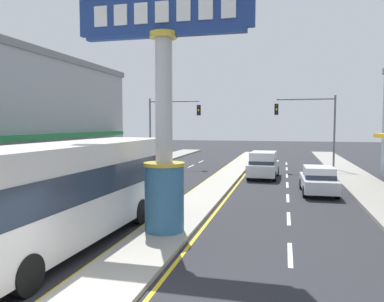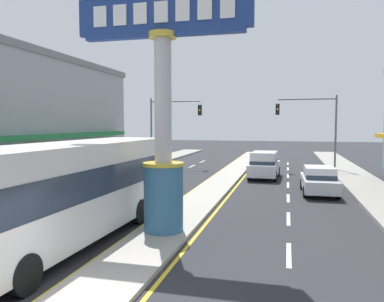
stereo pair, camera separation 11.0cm
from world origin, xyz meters
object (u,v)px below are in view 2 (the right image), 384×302
Objects in this scene: traffic_light_right_side at (313,119)px; pedestrian_near_kerb at (8,183)px; district_sign at (163,125)px; traffic_light_left_side at (169,120)px; bus_near_right_lane at (68,187)px; sedan_far_right_lane at (319,180)px; suv_mid_left_lane at (264,165)px.

traffic_light_right_side reaches higher than pedestrian_near_kerb.
traffic_light_left_side is at bearing 107.03° from district_sign.
traffic_light_left_side is 18.30m from pedestrian_near_kerb.
bus_near_right_lane is 14.11m from sedan_far_right_lane.
pedestrian_near_kerb is at bearing -97.13° from traffic_light_left_side.
traffic_light_left_side and traffic_light_right_side have the same top height.
sedan_far_right_lane is at bearing -58.44° from suv_mid_left_lane.
bus_near_right_lane reaches higher than sedan_far_right_lane.
district_sign is 9.18m from pedestrian_near_kerb.
traffic_light_left_side is at bearing 99.24° from bus_near_right_lane.
traffic_light_left_side is 16.63m from sedan_far_right_lane.
traffic_light_left_side is 10.88m from suv_mid_left_lane.
sedan_far_right_lane is 0.93× the size of suv_mid_left_lane.
traffic_light_right_side is at bearing 55.33° from suv_mid_left_lane.
bus_near_right_lane reaches higher than suv_mid_left_lane.
district_sign is at bearing -15.66° from pedestrian_near_kerb.
district_sign is 1.91× the size of sedan_far_right_lane.
traffic_light_right_side reaches higher than suv_mid_left_lane.
district_sign reaches higher than traffic_light_right_side.
sedan_far_right_lane is 2.57× the size of pedestrian_near_kerb.
bus_near_right_lane is 6.66× the size of pedestrian_near_kerb.
traffic_light_right_side is at bearing -1.28° from traffic_light_left_side.
traffic_light_left_side reaches higher than sedan_far_right_lane.
suv_mid_left_lane is 2.77× the size of pedestrian_near_kerb.
suv_mid_left_lane reaches higher than pedestrian_near_kerb.
traffic_light_left_side is (-6.20, 20.26, 0.39)m from district_sign.
pedestrian_near_kerb is (-14.65, -17.61, -3.11)m from traffic_light_right_side.
suv_mid_left_lane is at bearing -31.79° from traffic_light_left_side.
sedan_far_right_lane is (-0.28, -10.57, -3.46)m from traffic_light_right_side.
sedan_far_right_lane is (8.54, 11.18, -1.08)m from bus_near_right_lane.
traffic_light_right_side is at bearing 67.91° from bus_near_right_lane.
traffic_light_left_side is 1.43× the size of sedan_far_right_lane.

